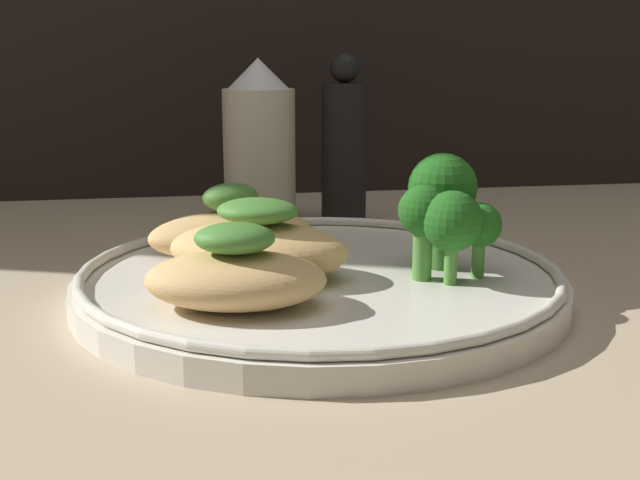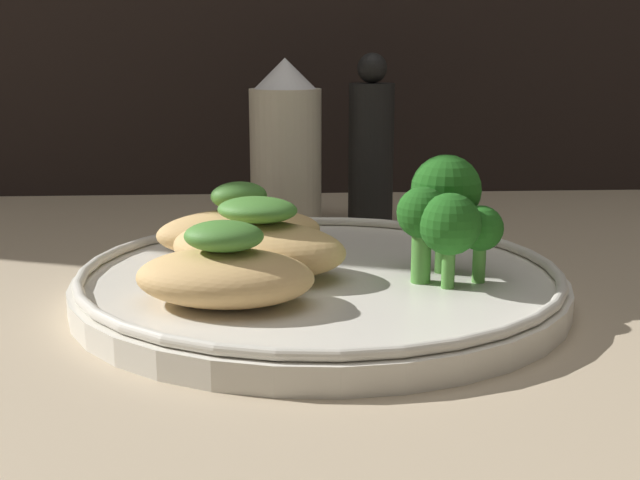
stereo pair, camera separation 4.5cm
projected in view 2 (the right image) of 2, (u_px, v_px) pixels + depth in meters
ground_plane at (320, 306)px, 46.10cm from camera, size 180.00×180.00×1.00cm
plate at (320, 281)px, 45.76cm from camera, size 27.77×27.77×2.00cm
grilled_meat_front at (225, 273)px, 39.98cm from camera, size 10.05×7.85×4.24cm
grilled_meat_middle at (258, 244)px, 45.22cm from camera, size 11.90×9.79×4.49cm
grilled_meat_back at (240, 229)px, 49.78cm from camera, size 11.13×7.39×4.58cm
broccoli_bunch at (447, 210)px, 43.77cm from camera, size 5.83×6.67×6.78cm
sauce_bottle at (286, 146)px, 64.57cm from camera, size 5.78×5.78×13.30cm
pepper_grinder at (371, 147)px, 65.02cm from camera, size 3.67×3.67×13.69cm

